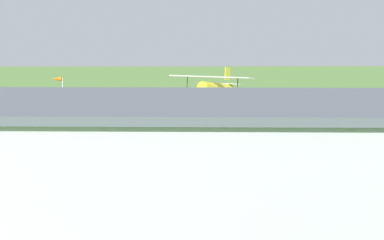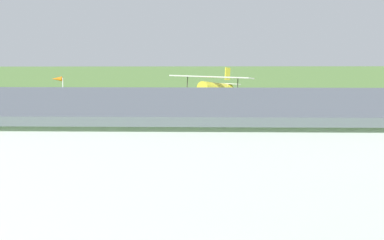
{
  "view_description": "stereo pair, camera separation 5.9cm",
  "coord_description": "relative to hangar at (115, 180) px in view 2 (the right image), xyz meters",
  "views": [
    {
      "loc": [
        -4.08,
        61.8,
        10.29
      ],
      "look_at": [
        -5.12,
        12.96,
        3.84
      ],
      "focal_mm": 54.57,
      "sensor_mm": 36.0,
      "label": 1
    },
    {
      "loc": [
        -4.14,
        61.81,
        10.29
      ],
      "look_at": [
        -5.12,
        12.96,
        3.84
      ],
      "focal_mm": 54.57,
      "sensor_mm": 36.0,
      "label": 2
    }
  ],
  "objects": [
    {
      "name": "hangar",
      "position": [
        0.0,
        0.0,
        0.0
      ],
      "size": [
        35.43,
        15.2,
        7.77
      ],
      "color": "silver",
      "rests_on": "ground_plane"
    },
    {
      "name": "windsock",
      "position": [
        12.05,
        -45.4,
        1.58
      ],
      "size": [
        1.43,
        0.69,
        6.23
      ],
      "color": "silver",
      "rests_on": "ground_plane"
    },
    {
      "name": "person_beside_truck",
      "position": [
        -11.22,
        -15.33,
        -3.13
      ],
      "size": [
        0.39,
        0.39,
        1.53
      ],
      "color": "#72338C",
      "rests_on": "ground_plane"
    },
    {
      "name": "ground_plane",
      "position": [
        1.06,
        -34.96,
        -3.89
      ],
      "size": [
        400.0,
        400.0,
        0.0
      ],
      "primitive_type": "plane",
      "color": "#608C42"
    },
    {
      "name": "person_watching_takeoff",
      "position": [
        -16.69,
        -16.97,
        -3.08
      ],
      "size": [
        0.49,
        0.49,
        1.64
      ],
      "color": "navy",
      "rests_on": "ground_plane"
    },
    {
      "name": "biplane",
      "position": [
        -6.62,
        -32.59,
        1.91
      ],
      "size": [
        8.69,
        7.37,
        3.8
      ],
      "color": "yellow"
    }
  ]
}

